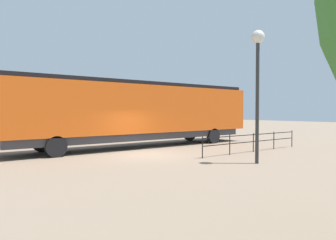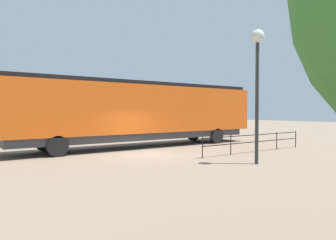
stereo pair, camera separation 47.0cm
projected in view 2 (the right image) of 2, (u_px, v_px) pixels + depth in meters
The scene contains 4 objects.
ground_plane at pixel (146, 155), 16.73m from camera, with size 120.00×120.00×0.00m, color #84705B.
locomotive at pixel (147, 111), 20.59m from camera, with size 2.94×17.89×4.27m.
lamp_post at pixel (257, 63), 13.67m from camera, with size 0.59×0.59×6.00m.
platform_fence at pixel (255, 140), 17.73m from camera, with size 0.05×8.21×1.09m.
Camera 2 is at (14.25, -8.72, 2.36)m, focal length 32.83 mm.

